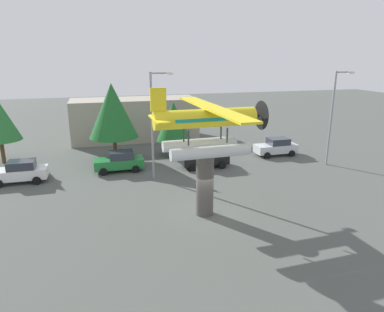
# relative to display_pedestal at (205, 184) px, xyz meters

# --- Properties ---
(ground_plane) EXTENTS (140.00, 140.00, 0.00)m
(ground_plane) POSITION_rel_display_pedestal_xyz_m (0.00, 0.00, -2.00)
(ground_plane) COLOR #4C514C
(display_pedestal) EXTENTS (1.10, 1.10, 4.01)m
(display_pedestal) POSITION_rel_display_pedestal_xyz_m (0.00, 0.00, 0.00)
(display_pedestal) COLOR #4C4742
(display_pedestal) RESTS_ON ground
(floatplane_monument) EXTENTS (6.95, 10.43, 4.00)m
(floatplane_monument) POSITION_rel_display_pedestal_xyz_m (0.13, 0.00, 3.68)
(floatplane_monument) COLOR silver
(floatplane_monument) RESTS_ON display_pedestal
(car_near_white) EXTENTS (4.20, 2.02, 1.76)m
(car_near_white) POSITION_rel_display_pedestal_xyz_m (-12.39, 9.40, -1.12)
(car_near_white) COLOR white
(car_near_white) RESTS_ON ground
(car_mid_green) EXTENTS (4.20, 2.02, 1.76)m
(car_mid_green) POSITION_rel_display_pedestal_xyz_m (-4.57, 10.18, -1.12)
(car_mid_green) COLOR #237A38
(car_mid_green) RESTS_ON ground
(car_far_black) EXTENTS (4.20, 2.02, 1.76)m
(car_far_black) POSITION_rel_display_pedestal_xyz_m (2.98, 9.29, -1.12)
(car_far_black) COLOR black
(car_far_black) RESTS_ON ground
(car_distant_silver) EXTENTS (4.20, 2.02, 1.76)m
(car_distant_silver) POSITION_rel_display_pedestal_xyz_m (11.04, 11.06, -1.12)
(car_distant_silver) COLOR silver
(car_distant_silver) RESTS_ON ground
(streetlight_primary) EXTENTS (1.84, 0.28, 8.53)m
(streetlight_primary) POSITION_rel_display_pedestal_xyz_m (-1.84, 7.50, 2.91)
(streetlight_primary) COLOR gray
(streetlight_primary) RESTS_ON ground
(streetlight_secondary) EXTENTS (1.84, 0.28, 8.44)m
(streetlight_secondary) POSITION_rel_display_pedestal_xyz_m (14.22, 7.02, 2.86)
(streetlight_secondary) COLOR gray
(streetlight_secondary) RESTS_ON ground
(storefront_building) EXTENTS (14.59, 5.18, 4.86)m
(storefront_building) POSITION_rel_display_pedestal_xyz_m (-1.84, 22.00, 0.42)
(storefront_building) COLOR #9E9384
(storefront_building) RESTS_ON ground
(tree_east) EXTENTS (4.51, 4.51, 7.35)m
(tree_east) POSITION_rel_display_pedestal_xyz_m (-4.75, 13.30, 2.83)
(tree_east) COLOR brown
(tree_east) RESTS_ON ground
(tree_center_back) EXTENTS (3.44, 3.44, 5.41)m
(tree_center_back) POSITION_rel_display_pedestal_xyz_m (1.08, 13.76, 1.48)
(tree_center_back) COLOR brown
(tree_center_back) RESTS_ON ground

